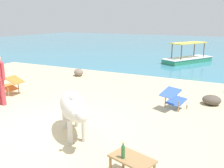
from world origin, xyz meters
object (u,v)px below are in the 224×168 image
Objects in this scene: cow at (73,107)px; deck_chair_far at (173,97)px; low_bench_table at (132,161)px; deck_chair_near at (12,84)px; boat_green at (188,58)px; bottle at (123,152)px.

deck_chair_far is at bearing 104.76° from cow.
cow is 1.96× the size of low_bench_table.
low_bench_table is 1.06× the size of deck_chair_near.
boat_green is (0.36, 12.17, -0.48)m from cow.
low_bench_table is 13.23m from boat_green.
boat_green reaches higher than deck_chair_far.
cow is 2.06m from bottle.
bottle reaches higher than deck_chair_near.
deck_chair_near is 5.81m from deck_chair_far.
bottle is 0.08× the size of boat_green.
deck_chair_far is at bearing 109.39° from low_bench_table.
cow is 0.44× the size of boat_green.
boat_green is at bearing -116.88° from deck_chair_near.
low_bench_table is 0.24m from bottle.
deck_chair_near reaches higher than low_bench_table.
deck_chair_far reaches higher than low_bench_table.
cow is 1.82× the size of deck_chair_far.
bottle is at bearing -144.55° from boat_green.
cow is 2.08× the size of deck_chair_near.
bottle is at bearing 13.89° from cow.
low_bench_table is at bearing 31.34° from bottle.
deck_chair_far is (1.67, 2.88, -0.35)m from cow.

